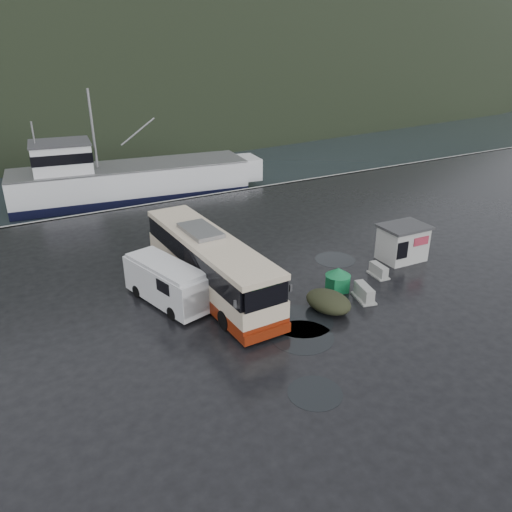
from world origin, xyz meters
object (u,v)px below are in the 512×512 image
coach_bus (210,291)px  dome_tent (328,310)px  white_van (168,302)px  waste_bin_right (337,291)px  ticket_kiosk (400,259)px  jersey_barrier_a (378,276)px  waste_bin_left (269,324)px  fishing_trawler (132,185)px  jersey_barrier_b (363,299)px

coach_bus → dome_tent: bearing=-50.2°
white_van → dome_tent: 8.97m
waste_bin_right → ticket_kiosk: size_ratio=0.48×
ticket_kiosk → white_van: bearing=175.3°
waste_bin_right → dome_tent: size_ratio=0.55×
white_van → jersey_barrier_a: size_ratio=3.87×
waste_bin_left → ticket_kiosk: (11.97, 2.77, 0.00)m
waste_bin_left → coach_bus: bearing=102.4°
coach_bus → fishing_trawler: fishing_trawler is taller
ticket_kiosk → dome_tent: bearing=-157.0°
fishing_trawler → jersey_barrier_b: bearing=-74.5°
waste_bin_right → dome_tent: bearing=-139.9°
ticket_kiosk → coach_bus: bearing=173.4°
white_van → waste_bin_left: size_ratio=3.62×
coach_bus → jersey_barrier_a: size_ratio=8.43×
waste_bin_right → jersey_barrier_b: (0.71, -1.53, 0.00)m
jersey_barrier_b → coach_bus: bearing=143.7°
waste_bin_right → jersey_barrier_b: bearing=-65.1°
coach_bus → waste_bin_left: coach_bus is taller
waste_bin_left → fishing_trawler: size_ratio=0.06×
waste_bin_right → ticket_kiosk: ticket_kiosk is taller
waste_bin_left → jersey_barrier_a: (8.90, 1.58, 0.00)m
coach_bus → jersey_barrier_b: bearing=-37.6°
waste_bin_left → fishing_trawler: (1.67, 29.88, 0.00)m
white_van → waste_bin_left: white_van is taller
white_van → fishing_trawler: 25.63m
waste_bin_left → ticket_kiosk: bearing=13.1°
ticket_kiosk → jersey_barrier_a: (-3.07, -1.20, 0.00)m
coach_bus → waste_bin_left: size_ratio=7.88×
white_van → jersey_barrier_b: size_ratio=3.42×
coach_bus → white_van: coach_bus is taller
dome_tent → jersey_barrier_b: dome_tent is taller
coach_bus → ticket_kiosk: (13.06, -2.18, 0.00)m
waste_bin_right → jersey_barrier_a: bearing=5.9°
coach_bus → waste_bin_right: 7.47m
dome_tent → fishing_trawler: bearing=93.5°
ticket_kiosk → waste_bin_right: bearing=-163.9°
white_van → fishing_trawler: fishing_trawler is taller
dome_tent → jersey_barrier_a: (5.36, 1.91, 0.00)m
jersey_barrier_b → white_van: bearing=152.4°
coach_bus → waste_bin_right: bearing=-31.4°
white_van → waste_bin_right: white_van is taller
coach_bus → waste_bin_left: (1.09, -4.95, 0.00)m
waste_bin_right → dome_tent: 2.40m
waste_bin_left → jersey_barrier_a: size_ratio=1.07×
coach_bus → dome_tent: coach_bus is taller
jersey_barrier_a → fishing_trawler: bearing=104.3°
waste_bin_left → jersey_barrier_b: 6.10m
white_van → jersey_barrier_a: 13.09m
coach_bus → jersey_barrier_b: coach_bus is taller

